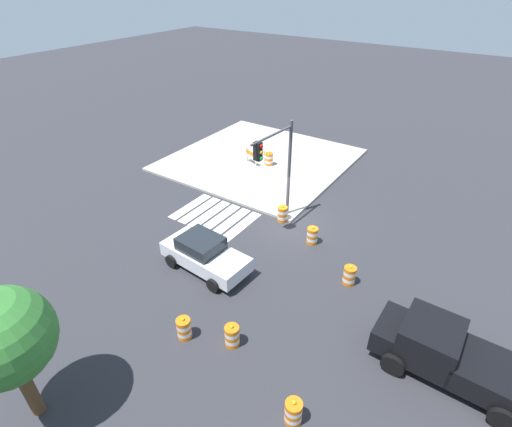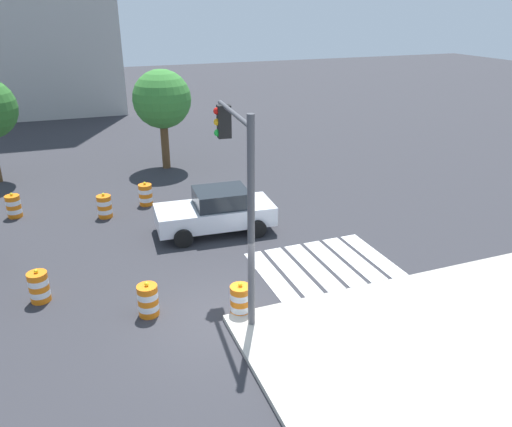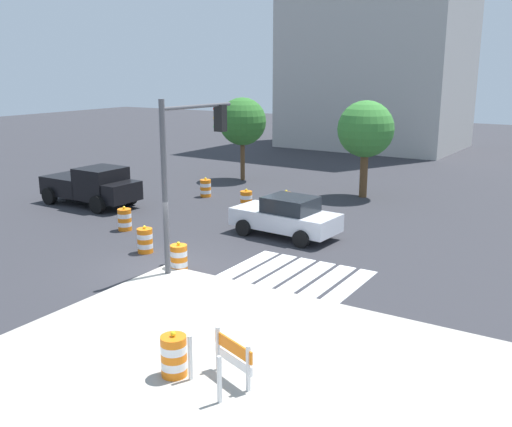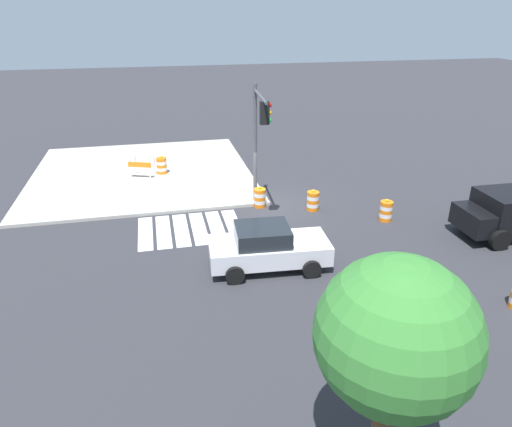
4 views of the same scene
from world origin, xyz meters
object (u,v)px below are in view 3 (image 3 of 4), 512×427
at_px(traffic_barrel_lane_center, 125,220).
at_px(street_tree_streetside_near, 366,130).
at_px(traffic_barrel_far_curb, 145,240).
at_px(street_tree_streetside_mid, 242,122).
at_px(traffic_barrel_on_sidewalk, 174,356).
at_px(traffic_light_pole, 189,153).
at_px(sports_car, 286,216).
at_px(traffic_barrel_crosswalk_end, 179,258).
at_px(traffic_barrel_median_far, 206,188).
at_px(traffic_barrel_near_corner, 246,200).
at_px(traffic_barrel_median_near, 286,202).
at_px(construction_barricade, 227,357).
at_px(pickup_truck, 93,186).

xyz_separation_m(traffic_barrel_lane_center, street_tree_streetside_near, (5.97, 11.25, 3.04)).
bearing_deg(traffic_barrel_far_curb, street_tree_streetside_mid, 108.94).
distance_m(traffic_barrel_lane_center, traffic_barrel_on_sidewalk, 12.57).
relative_size(traffic_light_pole, street_tree_streetside_near, 1.11).
height_order(sports_car, traffic_barrel_crosswalk_end, sports_car).
relative_size(traffic_barrel_median_far, traffic_barrel_far_curb, 1.00).
xyz_separation_m(traffic_barrel_near_corner, traffic_barrel_median_far, (-3.36, 1.32, 0.00)).
distance_m(traffic_barrel_crosswalk_end, traffic_light_pole, 3.49).
distance_m(traffic_barrel_median_near, construction_barricade, 15.70).
bearing_deg(traffic_barrel_median_near, traffic_barrel_lane_center, -122.68).
distance_m(traffic_barrel_crosswalk_end, traffic_barrel_on_sidewalk, 7.04).
bearing_deg(pickup_truck, traffic_barrel_far_curb, -30.77).
bearing_deg(construction_barricade, traffic_barrel_median_far, 127.99).
xyz_separation_m(traffic_barrel_far_curb, street_tree_streetside_mid, (-4.71, 13.73, 3.01)).
relative_size(sports_car, construction_barricade, 3.09).
bearing_deg(construction_barricade, traffic_barrel_median_near, 114.45).
bearing_deg(traffic_light_pole, traffic_barrel_crosswalk_end, -108.16).
bearing_deg(traffic_barrel_median_near, street_tree_streetside_near, 68.88).
height_order(traffic_barrel_far_curb, construction_barricade, construction_barricade).
xyz_separation_m(sports_car, traffic_light_pole, (-0.84, -5.02, 3.10)).
height_order(traffic_barrel_crosswalk_end, construction_barricade, construction_barricade).
bearing_deg(traffic_barrel_median_far, street_tree_streetside_mid, 100.56).
distance_m(traffic_barrel_lane_center, street_tree_streetside_mid, 12.44).
height_order(traffic_barrel_crosswalk_end, traffic_barrel_far_curb, same).
bearing_deg(street_tree_streetside_mid, traffic_barrel_far_curb, -71.06).
bearing_deg(traffic_barrel_median_far, traffic_barrel_near_corner, -21.35).
distance_m(traffic_barrel_on_sidewalk, traffic_light_pole, 8.04).
distance_m(traffic_barrel_far_curb, street_tree_streetside_near, 13.79).
height_order(traffic_barrel_median_near, street_tree_streetside_near, street_tree_streetside_near).
xyz_separation_m(traffic_barrel_crosswalk_end, traffic_barrel_on_sidewalk, (4.36, -5.52, 0.15)).
distance_m(traffic_barrel_median_far, street_tree_streetside_near, 8.74).
xyz_separation_m(pickup_truck, traffic_barrel_median_far, (3.43, 4.48, -0.52)).
relative_size(traffic_barrel_near_corner, traffic_barrel_median_near, 1.00).
distance_m(pickup_truck, traffic_barrel_lane_center, 5.11).
bearing_deg(traffic_light_pole, street_tree_streetside_mid, 116.92).
distance_m(traffic_barrel_median_near, traffic_light_pole, 9.39).
bearing_deg(traffic_barrel_median_near, traffic_barrel_median_far, 173.61).
distance_m(traffic_barrel_median_near, street_tree_streetside_near, 6.03).
relative_size(traffic_barrel_median_near, traffic_barrel_on_sidewalk, 1.00).
height_order(construction_barricade, street_tree_streetside_mid, street_tree_streetside_mid).
distance_m(traffic_barrel_median_near, traffic_barrel_median_far, 5.14).
height_order(sports_car, traffic_barrel_on_sidewalk, sports_car).
bearing_deg(street_tree_streetside_mid, sports_car, -48.71).
relative_size(traffic_barrel_crosswalk_end, traffic_barrel_median_far, 1.00).
bearing_deg(traffic_barrel_near_corner, pickup_truck, -155.01).
distance_m(traffic_barrel_median_far, traffic_barrel_on_sidewalk, 18.48).
bearing_deg(traffic_barrel_crosswalk_end, traffic_barrel_median_far, 122.25).
relative_size(pickup_truck, traffic_barrel_on_sidewalk, 5.08).
height_order(traffic_barrel_crosswalk_end, street_tree_streetside_mid, street_tree_streetside_mid).
height_order(traffic_barrel_median_near, traffic_light_pole, traffic_light_pole).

